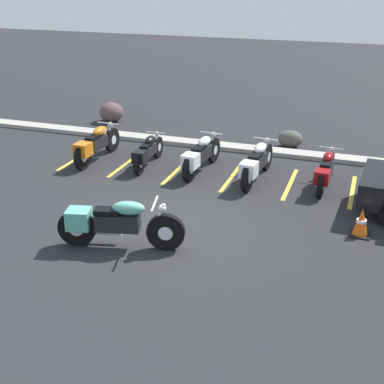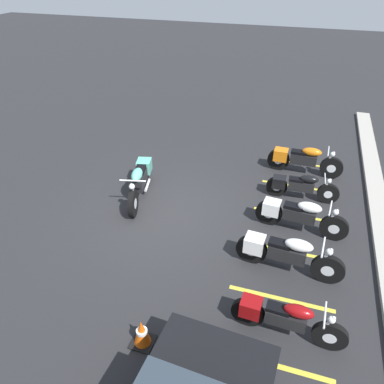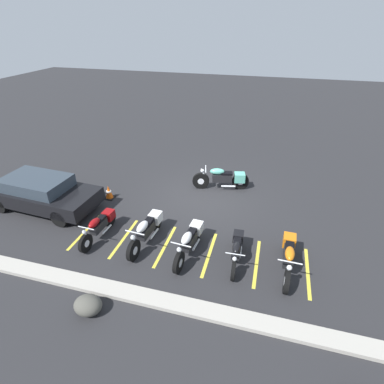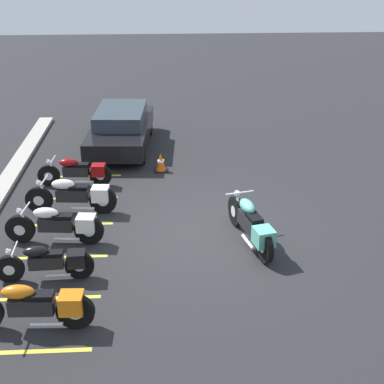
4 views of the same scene
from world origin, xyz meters
name	(u,v)px [view 2 (image 2 of 4)]	position (x,y,z in m)	size (l,w,h in m)	color
ground	(164,212)	(0.00, 0.00, 0.00)	(60.00, 60.00, 0.00)	#262628
motorcycle_teal_featured	(140,179)	(-0.58, -0.94, 0.51)	(2.39, 0.91, 0.95)	black
parked_bike_0	(301,159)	(-3.24, 3.25, 0.47)	(0.64, 2.27, 0.89)	black
parked_bike_1	(299,186)	(-1.74, 3.30, 0.41)	(0.55, 1.97, 0.77)	black
parked_bike_2	(297,215)	(-0.29, 3.35, 0.47)	(0.64, 2.23, 0.88)	black
parked_bike_3	(284,253)	(1.21, 3.20, 0.48)	(0.64, 2.30, 0.90)	black
parked_bike_4	(282,317)	(2.86, 3.36, 0.43)	(0.58, 2.05, 0.81)	black
traffic_cone	(142,333)	(3.80, 1.07, 0.26)	(0.40, 0.40, 0.56)	black
stall_line_0	(302,164)	(-3.86, 3.30, 0.00)	(0.10, 2.10, 0.00)	gold
stall_line_1	(298,187)	(-2.39, 3.30, 0.00)	(0.10, 2.10, 0.00)	gold
stall_line_2	(294,215)	(-0.91, 3.30, 0.00)	(0.10, 2.10, 0.00)	gold
stall_line_3	(288,251)	(0.57, 3.30, 0.00)	(0.10, 2.10, 0.00)	gold
stall_line_4	(281,299)	(2.05, 3.30, 0.00)	(0.10, 2.10, 0.00)	gold
stall_line_5	(271,364)	(3.52, 3.30, 0.00)	(0.10, 2.10, 0.00)	gold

